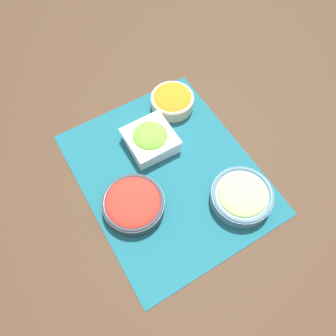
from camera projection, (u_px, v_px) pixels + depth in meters
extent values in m
plane|color=#422D1E|center=(168.00, 173.00, 0.94)|extent=(3.00, 3.00, 0.00)
cube|color=#195B6B|center=(168.00, 173.00, 0.94)|extent=(0.57, 0.47, 0.00)
cube|color=white|center=(151.00, 140.00, 0.97)|extent=(0.14, 0.14, 0.04)
cube|color=white|center=(150.00, 136.00, 0.94)|extent=(0.14, 0.14, 0.00)
ellipsoid|color=#6BAD38|center=(150.00, 136.00, 0.95)|extent=(0.10, 0.10, 0.04)
cylinder|color=#333842|center=(134.00, 205.00, 0.88)|extent=(0.17, 0.17, 0.04)
torus|color=#333842|center=(133.00, 202.00, 0.86)|extent=(0.16, 0.16, 0.01)
ellipsoid|color=red|center=(133.00, 202.00, 0.86)|extent=(0.15, 0.15, 0.04)
cylinder|color=slate|center=(241.00, 197.00, 0.88)|extent=(0.17, 0.17, 0.04)
torus|color=slate|center=(243.00, 194.00, 0.87)|extent=(0.16, 0.16, 0.01)
ellipsoid|color=#A8CC7F|center=(243.00, 194.00, 0.87)|extent=(0.13, 0.13, 0.04)
cylinder|color=beige|center=(172.00, 102.00, 1.03)|extent=(0.13, 0.13, 0.04)
torus|color=beige|center=(172.00, 97.00, 1.02)|extent=(0.13, 0.13, 0.01)
ellipsoid|color=orange|center=(172.00, 97.00, 1.02)|extent=(0.12, 0.12, 0.02)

